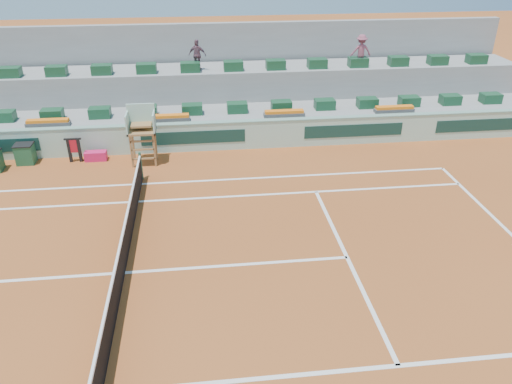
{
  "coord_description": "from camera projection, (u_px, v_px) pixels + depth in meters",
  "views": [
    {
      "loc": [
        2.36,
        -11.6,
        8.58
      ],
      "look_at": [
        4.0,
        2.5,
        1.0
      ],
      "focal_mm": 35.0,
      "sensor_mm": 36.0,
      "label": 1
    }
  ],
  "objects": [
    {
      "name": "seating_tier_upper",
      "position": [
        151.0,
        96.0,
        24.13
      ],
      "size": [
        36.0,
        2.4,
        2.6
      ],
      "primitive_type": "cube",
      "color": "#959593",
      "rests_on": "ground"
    },
    {
      "name": "flower_planters",
      "position": [
        109.0,
        120.0,
        21.07
      ],
      "size": [
        26.8,
        0.36,
        0.28
      ],
      "color": "#4F4F4F",
      "rests_on": "seating_tier_lower"
    },
    {
      "name": "ground",
      "position": [
        125.0,
        273.0,
        13.97
      ],
      "size": [
        90.0,
        90.0,
        0.0
      ],
      "primitive_type": "plane",
      "color": "#96471D",
      "rests_on": "ground"
    },
    {
      "name": "court_lines",
      "position": [
        125.0,
        273.0,
        13.96
      ],
      "size": [
        23.89,
        11.09,
        0.01
      ],
      "color": "white",
      "rests_on": "ground"
    },
    {
      "name": "advertising_hoarding",
      "position": [
        147.0,
        139.0,
        21.12
      ],
      "size": [
        36.0,
        0.34,
        1.26
      ],
      "color": "#A4CFBB",
      "rests_on": "ground"
    },
    {
      "name": "drink_cooler_a",
      "position": [
        25.0,
        154.0,
        20.23
      ],
      "size": [
        0.73,
        0.63,
        0.84
      ],
      "color": "#194D2F",
      "rests_on": "ground"
    },
    {
      "name": "seat_row_upper",
      "position": [
        146.0,
        68.0,
        22.89
      ],
      "size": [
        32.9,
        0.6,
        0.44
      ],
      "color": "#174528",
      "rests_on": "seating_tier_upper"
    },
    {
      "name": "spectator_mid",
      "position": [
        197.0,
        55.0,
        23.12
      ],
      "size": [
        0.89,
        0.56,
        1.41
      ],
      "primitive_type": "imported",
      "rotation": [
        0.0,
        0.0,
        2.86
      ],
      "color": "#6E4957",
      "rests_on": "seating_tier_upper"
    },
    {
      "name": "spectator_right",
      "position": [
        361.0,
        51.0,
        23.68
      ],
      "size": [
        0.99,
        0.59,
        1.5
      ],
      "primitive_type": "imported",
      "rotation": [
        0.0,
        0.0,
        3.11
      ],
      "color": "#8E4759",
      "rests_on": "seating_tier_upper"
    },
    {
      "name": "seat_row_lower",
      "position": [
        146.0,
        111.0,
        21.88
      ],
      "size": [
        32.9,
        0.6,
        0.44
      ],
      "color": "#174528",
      "rests_on": "seating_tier_lower"
    },
    {
      "name": "seating_tier_lower",
      "position": [
        150.0,
        121.0,
        23.06
      ],
      "size": [
        36.0,
        4.0,
        1.2
      ],
      "primitive_type": "cube",
      "color": "#959593",
      "rests_on": "ground"
    },
    {
      "name": "tennis_net",
      "position": [
        122.0,
        257.0,
        13.72
      ],
      "size": [
        0.1,
        11.97,
        1.1
      ],
      "color": "black",
      "rests_on": "ground"
    },
    {
      "name": "stadium_back_wall",
      "position": [
        151.0,
        70.0,
        25.11
      ],
      "size": [
        36.0,
        0.4,
        4.4
      ],
      "primitive_type": "cube",
      "color": "#959593",
      "rests_on": "ground"
    },
    {
      "name": "towel_rack",
      "position": [
        74.0,
        148.0,
        20.28
      ],
      "size": [
        0.67,
        0.11,
        1.03
      ],
      "color": "black",
      "rests_on": "ground"
    },
    {
      "name": "umpire_chair",
      "position": [
        142.0,
        127.0,
        19.81
      ],
      "size": [
        1.1,
        0.9,
        2.4
      ],
      "color": "olive",
      "rests_on": "ground"
    },
    {
      "name": "player_bag",
      "position": [
        96.0,
        156.0,
        20.6
      ],
      "size": [
        0.88,
        0.39,
        0.39
      ],
      "primitive_type": "cube",
      "color": "#DB1C5C",
      "rests_on": "ground"
    }
  ]
}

